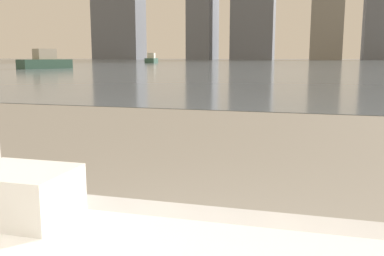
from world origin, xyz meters
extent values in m
cube|color=white|center=(-0.13, 0.79, 0.54)|extent=(0.25, 0.19, 0.04)
cube|color=white|center=(-0.13, 0.79, 0.58)|extent=(0.25, 0.19, 0.04)
cube|color=white|center=(-0.13, 0.79, 0.62)|extent=(0.25, 0.19, 0.04)
cube|color=slate|center=(0.00, 62.00, 0.01)|extent=(180.00, 110.00, 0.01)
cube|color=#335647|center=(-20.87, 56.24, 0.33)|extent=(1.90, 3.81, 0.64)
cube|color=silver|center=(-20.87, 56.24, 1.01)|extent=(1.14, 1.51, 0.73)
cube|color=#335647|center=(-18.41, 27.76, 0.35)|extent=(2.85, 4.04, 0.67)
cube|color=#B2A893|center=(-18.41, 27.76, 1.07)|extent=(1.49, 1.72, 0.77)
camera|label=1|loc=(0.53, -0.05, 0.91)|focal=40.00mm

